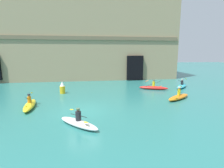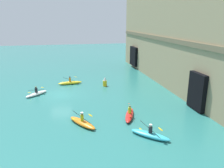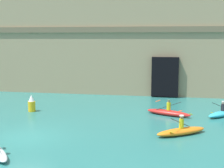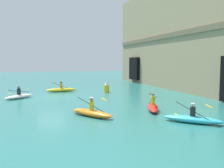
{
  "view_description": "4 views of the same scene",
  "coord_description": "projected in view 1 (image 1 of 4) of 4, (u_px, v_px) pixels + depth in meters",
  "views": [
    {
      "loc": [
        0.31,
        -13.11,
        4.47
      ],
      "look_at": [
        3.08,
        5.92,
        0.95
      ],
      "focal_mm": 28.0,
      "sensor_mm": 36.0,
      "label": 1
    },
    {
      "loc": [
        26.87,
        0.97,
        9.0
      ],
      "look_at": [
        3.25,
        6.0,
        1.93
      ],
      "focal_mm": 35.0,
      "sensor_mm": 36.0,
      "label": 2
    },
    {
      "loc": [
        7.96,
        -16.48,
        5.83
      ],
      "look_at": [
        4.22,
        5.24,
        2.5
      ],
      "focal_mm": 50.0,
      "sensor_mm": 36.0,
      "label": 3
    },
    {
      "loc": [
        24.25,
        -1.11,
        3.5
      ],
      "look_at": [
        3.48,
        5.05,
        1.49
      ],
      "focal_mm": 40.0,
      "sensor_mm": 36.0,
      "label": 4
    }
  ],
  "objects": [
    {
      "name": "ground_plane",
      "position": [
        84.0,
        111.0,
        13.52
      ],
      "size": [
        120.0,
        120.0,
        0.0
      ],
      "primitive_type": "plane",
      "color": "#28706B"
    },
    {
      "name": "kayak_white",
      "position": [
        79.0,
        123.0,
        10.64
      ],
      "size": [
        2.73,
        2.72,
        1.14
      ],
      "rotation": [
        0.0,
        0.0,
        5.5
      ],
      "color": "white",
      "rests_on": "ground"
    },
    {
      "name": "kayak_orange",
      "position": [
        179.0,
        97.0,
        16.76
      ],
      "size": [
        3.25,
        2.5,
        1.24
      ],
      "rotation": [
        0.0,
        0.0,
        0.58
      ],
      "color": "orange",
      "rests_on": "ground"
    },
    {
      "name": "kayak_cyan",
      "position": [
        182.0,
        86.0,
        22.23
      ],
      "size": [
        2.84,
        2.95,
        1.16
      ],
      "rotation": [
        0.0,
        0.0,
        0.82
      ],
      "color": "#33B2C6",
      "rests_on": "ground"
    },
    {
      "name": "marker_buoy",
      "position": [
        62.0,
        88.0,
        19.07
      ],
      "size": [
        0.56,
        0.56,
        1.34
      ],
      "color": "yellow",
      "rests_on": "ground"
    },
    {
      "name": "cliff_bluff",
      "position": [
        69.0,
        38.0,
        29.5
      ],
      "size": [
        35.5,
        8.33,
        13.81
      ],
      "color": "#9E8966",
      "rests_on": "ground"
    },
    {
      "name": "kayak_yellow",
      "position": [
        30.0,
        105.0,
        14.18
      ],
      "size": [
        1.07,
        3.51,
        1.16
      ],
      "rotation": [
        0.0,
        0.0,
        1.67
      ],
      "color": "yellow",
      "rests_on": "ground"
    },
    {
      "name": "kayak_red",
      "position": [
        153.0,
        88.0,
        21.13
      ],
      "size": [
        3.44,
        1.94,
        1.19
      ],
      "rotation": [
        0.0,
        0.0,
        5.9
      ],
      "color": "red",
      "rests_on": "ground"
    }
  ]
}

